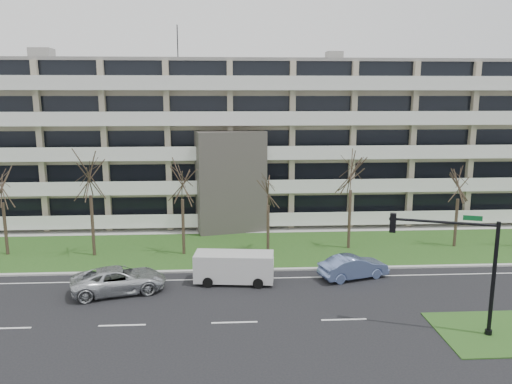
{
  "coord_description": "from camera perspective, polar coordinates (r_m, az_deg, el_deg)",
  "views": [
    {
      "loc": [
        -0.28,
        -25.14,
        12.11
      ],
      "look_at": [
        1.75,
        10.0,
        5.23
      ],
      "focal_mm": 35.0,
      "sensor_mm": 36.0,
      "label": 1
    }
  ],
  "objects": [
    {
      "name": "tree_2",
      "position": [
        38.93,
        -18.54,
        2.28
      ],
      "size": [
        4.21,
        4.21,
        8.42
      ],
      "color": "#382B21",
      "rests_on": "ground"
    },
    {
      "name": "lane_edge_line",
      "position": [
        33.88,
        -2.65,
        -9.89
      ],
      "size": [
        90.0,
        0.12,
        0.01
      ],
      "primitive_type": "cube",
      "color": "white",
      "rests_on": "ground"
    },
    {
      "name": "tree_1",
      "position": [
        41.89,
        -27.15,
        1.05
      ],
      "size": [
        3.67,
        3.67,
        7.35
      ],
      "color": "#382B21",
      "rests_on": "ground"
    },
    {
      "name": "curb",
      "position": [
        35.26,
        -2.68,
        -8.93
      ],
      "size": [
        90.0,
        0.35,
        0.12
      ],
      "primitive_type": "cube",
      "color": "#B2B2AD",
      "rests_on": "ground"
    },
    {
      "name": "tree_4",
      "position": [
        38.26,
        1.41,
        0.6
      ],
      "size": [
        3.32,
        3.32,
        6.65
      ],
      "color": "#382B21",
      "rests_on": "ground"
    },
    {
      "name": "tree_6",
      "position": [
        42.5,
        22.21,
        1.29
      ],
      "size": [
        3.54,
        3.54,
        7.08
      ],
      "color": "#382B21",
      "rests_on": "ground"
    },
    {
      "name": "grass_median",
      "position": [
        29.75,
        26.61,
        -14.14
      ],
      "size": [
        7.0,
        5.0,
        0.06
      ],
      "primitive_type": "cube",
      "color": "#1F4C19",
      "rests_on": "ground"
    },
    {
      "name": "sidewalk",
      "position": [
        45.28,
        -2.84,
        -4.41
      ],
      "size": [
        90.0,
        2.0,
        0.08
      ],
      "primitive_type": "cube",
      "color": "#B2B2AD",
      "rests_on": "ground"
    },
    {
      "name": "apartment_building",
      "position": [
        50.66,
        -3.0,
        5.96
      ],
      "size": [
        60.5,
        15.1,
        18.75
      ],
      "color": "#B5A98D",
      "rests_on": "ground"
    },
    {
      "name": "silver_pickup",
      "position": [
        32.6,
        -15.39,
        -9.66
      ],
      "size": [
        6.22,
        4.07,
        1.59
      ],
      "primitive_type": "imported",
      "rotation": [
        0.0,
        0.0,
        1.84
      ],
      "color": "silver",
      "rests_on": "ground"
    },
    {
      "name": "grass_verge",
      "position": [
        40.01,
        -2.77,
        -6.53
      ],
      "size": [
        90.0,
        10.0,
        0.06
      ],
      "primitive_type": "cube",
      "color": "#1F4C19",
      "rests_on": "ground"
    },
    {
      "name": "tree_3",
      "position": [
        37.74,
        -8.48,
        1.68
      ],
      "size": [
        3.88,
        3.88,
        7.76
      ],
      "color": "#382B21",
      "rests_on": "ground"
    },
    {
      "name": "blue_sedan",
      "position": [
        34.41,
        11.08,
        -8.39
      ],
      "size": [
        4.95,
        2.96,
        1.54
      ],
      "primitive_type": "imported",
      "rotation": [
        0.0,
        0.0,
        1.88
      ],
      "color": "#6E85BF",
      "rests_on": "ground"
    },
    {
      "name": "white_van",
      "position": [
        32.89,
        -2.4,
        -8.34
      ],
      "size": [
        5.31,
        2.54,
        1.99
      ],
      "rotation": [
        0.0,
        0.0,
        -0.11
      ],
      "color": "silver",
      "rests_on": "ground"
    },
    {
      "name": "ground",
      "position": [
        27.91,
        -2.49,
        -14.67
      ],
      "size": [
        160.0,
        160.0,
        0.0
      ],
      "primitive_type": "plane",
      "color": "black",
      "rests_on": "ground"
    },
    {
      "name": "tree_5",
      "position": [
        39.41,
        10.84,
        2.87
      ],
      "size": [
        4.26,
        4.26,
        8.52
      ],
      "color": "#382B21",
      "rests_on": "ground"
    },
    {
      "name": "traffic_signal",
      "position": [
        27.42,
        22.03,
        -6.91
      ],
      "size": [
        5.12,
        2.01,
        6.23
      ],
      "rotation": [
        0.0,
        0.0,
        -0.33
      ],
      "color": "black",
      "rests_on": "ground"
    }
  ]
}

